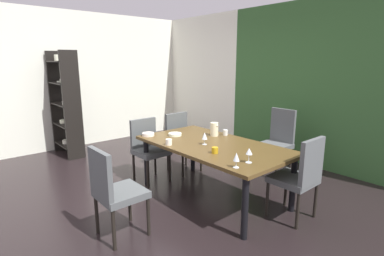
# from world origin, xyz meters

# --- Properties ---
(ground_plane) EXTENTS (5.89, 5.29, 0.02)m
(ground_plane) POSITION_xyz_m (0.00, 0.00, -0.01)
(ground_plane) COLOR black
(back_panel_interior) EXTENTS (2.19, 0.10, 2.70)m
(back_panel_interior) POSITION_xyz_m (-1.85, 2.59, 1.35)
(back_panel_interior) COLOR silver
(back_panel_interior) RESTS_ON ground_plane
(garden_window_panel) EXTENTS (3.70, 0.10, 2.70)m
(garden_window_panel) POSITION_xyz_m (1.10, 2.59, 1.35)
(garden_window_panel) COLOR #30582C
(garden_window_panel) RESTS_ON ground_plane
(left_interior_panel) EXTENTS (0.10, 5.29, 2.70)m
(left_interior_panel) POSITION_xyz_m (-2.90, 0.00, 1.35)
(left_interior_panel) COLOR silver
(left_interior_panel) RESTS_ON ground_plane
(dining_table) EXTENTS (1.99, 1.07, 0.72)m
(dining_table) POSITION_xyz_m (0.70, 0.48, 0.65)
(dining_table) COLOR #513C1D
(dining_table) RESTS_ON ground_plane
(chair_right_far) EXTENTS (0.44, 0.44, 0.96)m
(chair_right_far) POSITION_xyz_m (1.74, 0.80, 0.53)
(chair_right_far) COLOR #4E5253
(chair_right_far) RESTS_ON ground_plane
(chair_left_near) EXTENTS (0.45, 0.44, 0.91)m
(chair_left_near) POSITION_xyz_m (-0.33, 0.17, 0.52)
(chair_left_near) COLOR #4E5253
(chair_left_near) RESTS_ON ground_plane
(chair_left_far) EXTENTS (0.45, 0.44, 0.93)m
(chair_left_far) POSITION_xyz_m (-0.34, 0.80, 0.52)
(chair_left_far) COLOR #4E5253
(chair_left_far) RESTS_ON ground_plane
(chair_head_near) EXTENTS (0.44, 0.44, 0.94)m
(chair_head_near) POSITION_xyz_m (0.73, -0.91, 0.53)
(chair_head_near) COLOR #4E5253
(chair_head_near) RESTS_ON ground_plane
(chair_head_far) EXTENTS (0.44, 0.45, 1.01)m
(chair_head_far) POSITION_xyz_m (0.73, 1.88, 0.55)
(chair_head_far) COLOR #4E5253
(chair_head_far) RESTS_ON ground_plane
(display_shelf) EXTENTS (0.81, 0.31, 1.92)m
(display_shelf) POSITION_xyz_m (-2.39, -0.30, 0.96)
(display_shelf) COLOR black
(display_shelf) RESTS_ON ground_plane
(wine_glass_south) EXTENTS (0.07, 0.07, 0.16)m
(wine_glass_south) POSITION_xyz_m (0.65, 0.38, 0.83)
(wine_glass_south) COLOR silver
(wine_glass_south) RESTS_ON dining_table
(wine_glass_center) EXTENTS (0.06, 0.06, 0.15)m
(wine_glass_center) POSITION_xyz_m (1.46, 0.05, 0.82)
(wine_glass_center) COLOR silver
(wine_glass_center) RESTS_ON dining_table
(wine_glass_front) EXTENTS (0.07, 0.07, 0.16)m
(wine_glass_front) POSITION_xyz_m (1.45, 0.26, 0.83)
(wine_glass_front) COLOR silver
(wine_glass_front) RESTS_ON dining_table
(serving_bowl_north) EXTENTS (0.17, 0.17, 0.04)m
(serving_bowl_north) POSITION_xyz_m (-0.19, 0.09, 0.74)
(serving_bowl_north) COLOR white
(serving_bowl_north) RESTS_ON dining_table
(serving_bowl_west) EXTENTS (0.18, 0.18, 0.04)m
(serving_bowl_west) POSITION_xyz_m (0.05, 0.38, 0.74)
(serving_bowl_west) COLOR white
(serving_bowl_west) RESTS_ON dining_table
(cup_east) EXTENTS (0.07, 0.07, 0.07)m
(cup_east) POSITION_xyz_m (0.99, 0.22, 0.75)
(cup_east) COLOR #BC8E14
(cup_east) RESTS_ON dining_table
(cup_rear) EXTENTS (0.08, 0.08, 0.08)m
(cup_rear) POSITION_xyz_m (0.38, 0.03, 0.76)
(cup_rear) COLOR white
(cup_rear) RESTS_ON dining_table
(cup_near_window) EXTENTS (0.07, 0.07, 0.08)m
(cup_near_window) POSITION_xyz_m (0.50, 0.93, 0.76)
(cup_near_window) COLOR silver
(cup_near_window) RESTS_ON dining_table
(pitcher_near_shelf) EXTENTS (0.12, 0.11, 0.19)m
(pitcher_near_shelf) POSITION_xyz_m (0.42, 0.79, 0.81)
(pitcher_near_shelf) COLOR beige
(pitcher_near_shelf) RESTS_ON dining_table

